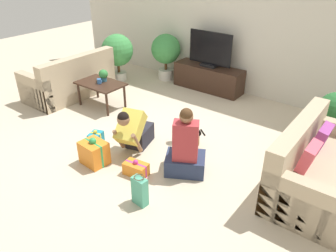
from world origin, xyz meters
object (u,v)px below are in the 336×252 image
Objects in this scene: sofa_right at (318,169)px; person_sitting at (185,151)px; tv_console at (208,78)px; gift_box_a at (94,153)px; gift_box_c at (96,138)px; potted_plant_corner_right at (335,114)px; potted_plant_corner_left at (117,52)px; gift_box_b at (136,169)px; coffee_table at (101,86)px; person_kneeling at (134,130)px; tabletop_plant at (103,75)px; tv at (210,51)px; sofa_left at (71,81)px; gift_bag_a at (140,191)px; potted_plant_back_left at (166,51)px; dog at (188,131)px; mug at (99,81)px.

sofa_right is 1.63m from person_sitting.
tv_console is 2.98m from person_sitting.
gift_box_a is 0.51m from gift_box_c.
potted_plant_corner_right is 3.50m from gift_box_a.
potted_plant_corner_left reaches higher than gift_box_b.
coffee_table is 1.10× the size of person_kneeling.
coffee_table is 3.94× the size of tabletop_plant.
tv is 3.65× the size of gift_box_c.
sofa_left is 4.40× the size of gift_bag_a.
person_sitting is (2.37, -2.64, -0.30)m from potted_plant_back_left.
sofa_right is 1.68× the size of potted_plant_back_left.
sofa_right reaches higher than person_kneeling.
potted_plant_corner_right reaches higher than gift_bag_a.
person_sitting is 0.70m from gift_box_b.
potted_plant_corner_left reaches higher than sofa_left.
gift_bag_a is at bearing 134.06° from sofa_right.
person_kneeling is 1.96× the size of gift_box_a.
gift_box_c is (-1.12, -0.85, -0.14)m from dog.
person_kneeling is at bearing 133.77° from gift_box_b.
tv reaches higher than person_kneeling.
potted_plant_back_left is at bearing 87.97° from coffee_table.
gift_box_a is (-2.60, -1.27, -0.14)m from sofa_right.
person_kneeling reaches higher than tabletop_plant.
gift_box_a is 1.08m from gift_bag_a.
gift_box_b is 2.41m from tabletop_plant.
tabletop_plant is (-2.44, 0.86, 0.25)m from person_sitting.
sofa_left is at bearing -101.55° from dog.
gift_box_a is (2.05, -2.55, -0.48)m from potted_plant_corner_left.
potted_plant_corner_left is 3.74m from person_sitting.
tabletop_plant is (-0.96, 1.10, 0.49)m from gift_box_c.
potted_plant_corner_right is (3.70, -0.77, -0.11)m from potted_plant_back_left.
potted_plant_back_left is (-1.09, -0.05, -0.18)m from tv.
potted_plant_back_left is at bearing 88.46° from mug.
potted_plant_corner_left reaches higher than gift_box_a.
person_sitting reaches higher than person_kneeling.
dog is at bearing -45.63° from potted_plant_back_left.
tv reaches higher than gift_box_a.
gift_box_b is (-1.97, -1.11, -0.22)m from sofa_right.
gift_box_b is (2.84, -1.19, -0.22)m from sofa_left.
gift_box_b is (2.69, -2.40, -0.56)m from potted_plant_corner_left.
tv_console is 3.79× the size of gift_bag_a.
sofa_left is at bearing -172.92° from tabletop_plant.
potted_plant_corner_left is 3.94× the size of gift_box_c.
gift_box_a is at bearing 58.57° from sofa_left.
gift_box_a is at bearing -45.87° from coffee_table.
potted_plant_back_left is 0.99× the size of potted_plant_corner_left.
potted_plant_corner_left is at bearing 123.49° from person_kneeling.
gift_box_a is (1.31, -1.35, -0.24)m from coffee_table.
sofa_left is 3.41m from person_sitting.
gift_box_b is (0.44, -0.45, -0.23)m from person_kneeling.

